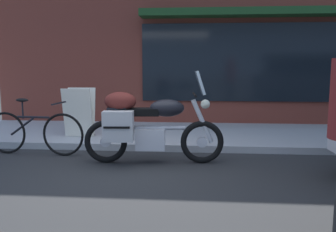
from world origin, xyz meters
The scene contains 4 objects.
ground_plane centered at (0.00, 0.00, 0.00)m, with size 80.00×80.00×0.00m, color #2B2B2B.
touring_motorcycle centered at (0.14, 0.53, 0.61)m, with size 2.12×0.75×1.41m.
parked_bicycle centered at (-1.79, 0.92, 0.38)m, with size 1.73×0.48×0.94m.
sandwich_board_sign centered at (-1.35, 1.94, 0.59)m, with size 0.55×0.41×0.93m.
Camera 1 is at (0.92, -4.68, 1.47)m, focal length 37.93 mm.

